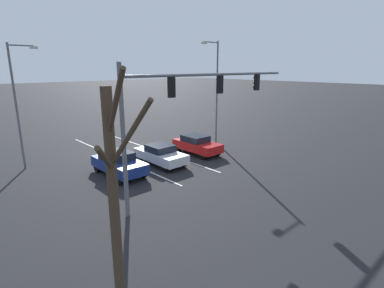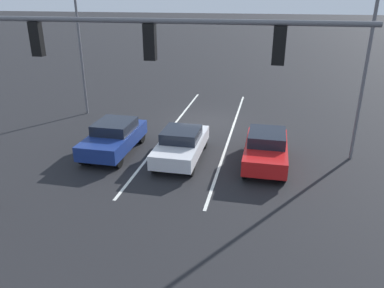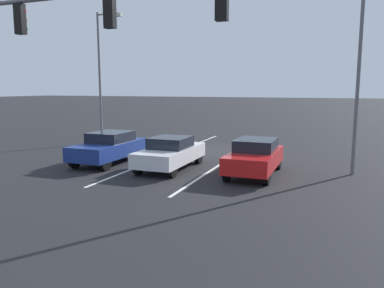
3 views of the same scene
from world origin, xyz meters
name	(u,v)px [view 3 (image 3 of 3)]	position (x,y,z in m)	size (l,w,h in m)	color
ground_plane	(211,150)	(0.00, 0.00, 0.00)	(240.00, 240.00, 0.00)	black
lane_stripe_left_divider	(232,157)	(-1.65, 1.68, 0.01)	(0.12, 15.36, 0.01)	silver
lane_stripe_center_divider	(173,153)	(1.65, 1.68, 0.01)	(0.12, 15.36, 0.01)	silver
car_navy_rightlane_front	(109,147)	(3.34, 5.23, 0.76)	(1.85, 4.09, 1.45)	navy
car_red_leftlane_front	(255,156)	(-3.53, 5.12, 0.75)	(1.75, 4.03, 1.44)	red
car_silver_midlane_front	(170,152)	(0.14, 5.32, 0.71)	(1.77, 4.14, 1.39)	silver
traffic_signal_gantry	(51,38)	(1.91, 10.34, 5.04)	(11.81, 0.37, 6.82)	slate
street_lamp_right_shoulder	(102,70)	(7.24, -0.09, 4.62)	(1.76, 0.24, 8.06)	slate
street_lamp_left_shoulder	(355,50)	(-7.07, 3.68, 4.98)	(1.91, 0.24, 8.72)	slate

